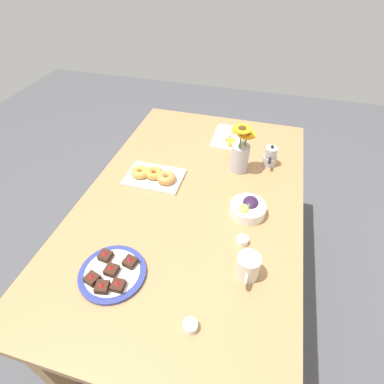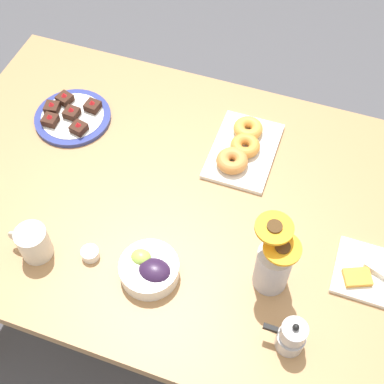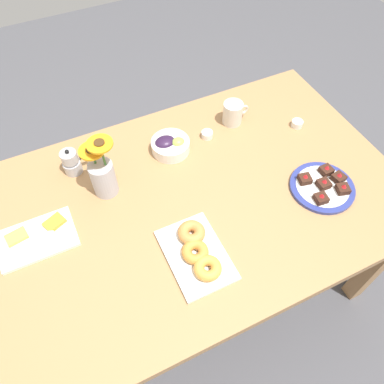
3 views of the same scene
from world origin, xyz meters
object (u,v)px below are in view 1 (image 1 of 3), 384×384
(flower_vase, at_px, (240,155))
(dessert_plate, at_px, (112,273))
(grape_bowl, at_px, (248,208))
(jam_cup_berry, at_px, (190,326))
(croissant_platter, at_px, (154,176))
(moka_pot, at_px, (270,157))
(jam_cup_honey, at_px, (242,240))
(coffee_mug, at_px, (248,267))
(cheese_platter, at_px, (229,137))
(dining_table, at_px, (192,211))

(flower_vase, bearing_deg, dessert_plate, -24.87)
(grape_bowl, xyz_separation_m, flower_vase, (-0.30, -0.09, 0.06))
(jam_cup_berry, bearing_deg, croissant_platter, -150.73)
(jam_cup_berry, xyz_separation_m, moka_pot, (-0.94, 0.17, 0.03))
(grape_bowl, xyz_separation_m, jam_cup_honey, (0.17, 0.00, -0.01))
(coffee_mug, height_order, jam_cup_honey, coffee_mug)
(cheese_platter, height_order, jam_cup_honey, cheese_platter)
(cheese_platter, xyz_separation_m, jam_cup_berry, (1.13, 0.08, 0.01))
(dining_table, relative_size, cheese_platter, 6.15)
(grape_bowl, distance_m, jam_cup_honey, 0.17)
(jam_cup_honey, bearing_deg, croissant_platter, -120.40)
(jam_cup_honey, relative_size, dessert_plate, 0.20)
(cheese_platter, bearing_deg, flower_vase, 20.01)
(flower_vase, bearing_deg, dining_table, -32.36)
(dining_table, relative_size, flower_vase, 6.22)
(dining_table, xyz_separation_m, croissant_platter, (-0.09, -0.22, 0.11))
(dining_table, bearing_deg, cheese_platter, 172.63)
(coffee_mug, xyz_separation_m, jam_cup_berry, (0.24, -0.14, -0.04))
(coffee_mug, relative_size, jam_cup_honey, 2.49)
(dining_table, xyz_separation_m, cheese_platter, (-0.56, 0.07, 0.10))
(coffee_mug, distance_m, cheese_platter, 0.92)
(dining_table, distance_m, cheese_platter, 0.57)
(croissant_platter, relative_size, jam_cup_honey, 5.83)
(grape_bowl, relative_size, croissant_platter, 0.56)
(jam_cup_honey, bearing_deg, grape_bowl, -179.03)
(croissant_platter, relative_size, flower_vase, 1.09)
(jam_cup_berry, relative_size, moka_pot, 0.40)
(dessert_plate, xyz_separation_m, flower_vase, (-0.74, 0.34, 0.08))
(jam_cup_honey, relative_size, flower_vase, 0.19)
(dessert_plate, relative_size, moka_pot, 2.06)
(cheese_platter, relative_size, moka_pot, 2.18)
(dining_table, distance_m, coffee_mug, 0.47)
(coffee_mug, bearing_deg, grape_bowl, -172.90)
(flower_vase, relative_size, moka_pot, 2.16)
(coffee_mug, bearing_deg, flower_vase, -168.47)
(grape_bowl, xyz_separation_m, dessert_plate, (0.44, -0.43, -0.02))
(coffee_mug, distance_m, flower_vase, 0.63)
(moka_pot, bearing_deg, flower_vase, -59.33)
(jam_cup_berry, bearing_deg, coffee_mug, 149.00)
(cheese_platter, distance_m, flower_vase, 0.31)
(grape_bowl, distance_m, croissant_platter, 0.49)
(coffee_mug, xyz_separation_m, grape_bowl, (-0.31, -0.04, -0.02))
(grape_bowl, distance_m, jam_cup_berry, 0.56)
(dining_table, relative_size, jam_cup_honey, 33.33)
(dining_table, distance_m, jam_cup_honey, 0.34)
(dessert_plate, height_order, flower_vase, flower_vase)
(dining_table, bearing_deg, jam_cup_berry, 14.93)
(croissant_platter, height_order, jam_cup_honey, croissant_platter)
(jam_cup_berry, bearing_deg, cheese_platter, -175.84)
(grape_bowl, distance_m, cheese_platter, 0.61)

